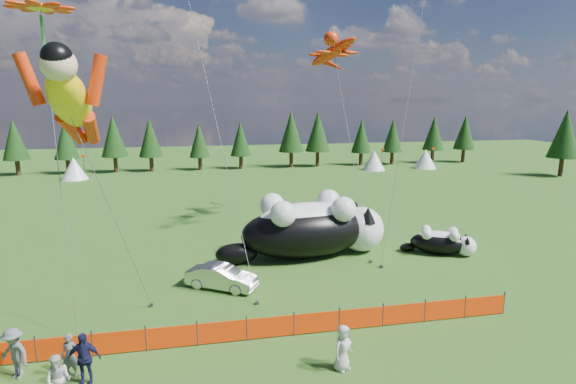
% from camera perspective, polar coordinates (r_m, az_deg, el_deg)
% --- Properties ---
extents(ground, '(160.00, 160.00, 0.00)m').
position_cam_1_polar(ground, '(22.45, -3.49, -14.31)').
color(ground, '#113609').
rests_on(ground, ground).
extents(safety_fence, '(22.06, 0.06, 1.10)m').
position_cam_1_polar(safety_fence, '(19.58, -2.23, -16.76)').
color(safety_fence, '#262626').
rests_on(safety_fence, ground).
extents(tree_line, '(90.00, 4.00, 8.00)m').
position_cam_1_polar(tree_line, '(65.34, -9.08, 6.33)').
color(tree_line, black).
rests_on(tree_line, ground).
extents(festival_tents, '(50.00, 3.20, 2.80)m').
position_cam_1_polar(festival_tents, '(62.14, 1.41, 3.79)').
color(festival_tents, white).
rests_on(festival_tents, ground).
extents(cat_large, '(11.10, 4.73, 4.01)m').
position_cam_1_polar(cat_large, '(28.58, 3.16, -4.47)').
color(cat_large, black).
rests_on(cat_large, ground).
extents(cat_small, '(4.49, 3.06, 1.73)m').
position_cam_1_polar(cat_small, '(30.85, 18.97, -5.99)').
color(cat_small, black).
rests_on(cat_small, ground).
extents(car, '(3.95, 3.06, 1.25)m').
position_cam_1_polar(car, '(24.40, -8.43, -10.63)').
color(car, silver).
rests_on(car, ground).
extents(spectator_a, '(0.65, 0.49, 1.62)m').
position_cam_1_polar(spectator_a, '(18.84, -25.93, -18.16)').
color(spectator_a, '#5B5C61').
rests_on(spectator_a, ground).
extents(spectator_b, '(0.93, 0.69, 1.72)m').
position_cam_1_polar(spectator_b, '(17.51, -27.14, -20.48)').
color(spectator_b, beige).
rests_on(spectator_b, ground).
extents(spectator_c, '(1.17, 0.65, 1.94)m').
position_cam_1_polar(spectator_c, '(18.11, -24.50, -18.71)').
color(spectator_c, '#16183C').
rests_on(spectator_c, ground).
extents(spectator_d, '(1.38, 1.21, 1.91)m').
position_cam_1_polar(spectator_d, '(19.57, -31.43, -17.09)').
color(spectator_d, '#5B5C61').
rests_on(spectator_d, ground).
extents(spectator_e, '(1.01, 0.92, 1.74)m').
position_cam_1_polar(spectator_e, '(17.57, 6.98, -19.04)').
color(spectator_e, beige).
rests_on(spectator_e, ground).
extents(superhero_kite, '(4.37, 6.16, 12.19)m').
position_cam_1_polar(superhero_kite, '(17.89, -25.94, 10.46)').
color(superhero_kite, yellow).
rests_on(superhero_kite, ground).
extents(gecko_kite, '(6.07, 12.54, 15.80)m').
position_cam_1_polar(gecko_kite, '(35.03, 5.69, 17.25)').
color(gecko_kite, red).
rests_on(gecko_kite, ground).
extents(flower_kite, '(2.78, 4.03, 13.71)m').
position_cam_1_polar(flower_kite, '(22.23, -28.91, 19.41)').
color(flower_kite, red).
rests_on(flower_kite, ground).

